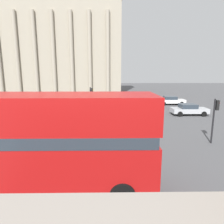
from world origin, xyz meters
TOP-DOWN VIEW (x-y plane):
  - double_decker_bus at (-4.18, 5.68)m, footprint 11.08×2.69m
  - plaza_building_left at (-13.24, 50.80)m, footprint 31.84×11.39m
  - traffic_light_near at (6.92, 11.37)m, footprint 0.42×0.24m
  - traffic_light_mid at (-2.51, 19.77)m, footprint 0.42×0.24m
  - car_white at (9.39, 29.25)m, footprint 4.20×1.93m
  - car_silver at (9.09, 21.18)m, footprint 4.20×1.93m
  - pedestrian_yellow at (-1.42, 29.19)m, footprint 0.32×0.32m
  - pedestrian_white at (-8.89, 30.06)m, footprint 0.32×0.32m
  - pedestrian_black at (-7.02, 26.82)m, footprint 0.32×0.32m

SIDE VIEW (x-z plane):
  - car_white at x=9.39m, z-range 0.02..1.37m
  - car_silver at x=9.09m, z-range 0.02..1.37m
  - pedestrian_black at x=-7.02m, z-range 0.12..1.77m
  - pedestrian_yellow at x=-1.42m, z-range 0.14..1.90m
  - pedestrian_white at x=-8.89m, z-range 0.14..1.93m
  - traffic_light_near at x=6.92m, z-range 0.52..3.74m
  - traffic_light_mid at x=-2.51m, z-range 0.54..4.00m
  - double_decker_bus at x=-4.18m, z-range 0.23..4.38m
  - plaza_building_left at x=-13.24m, z-range -0.01..22.48m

